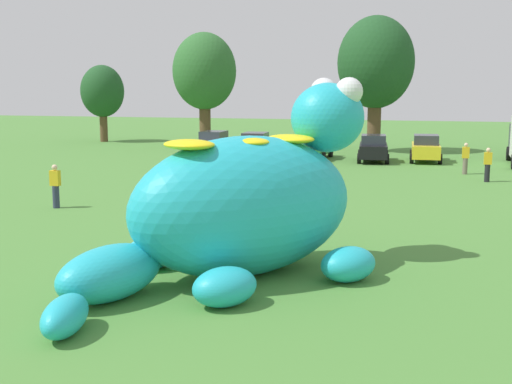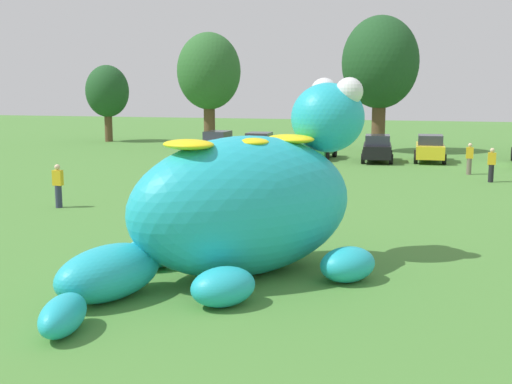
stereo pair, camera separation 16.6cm
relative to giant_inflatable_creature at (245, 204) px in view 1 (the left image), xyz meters
name	(u,v)px [view 1 (the left image)]	position (x,y,z in m)	size (l,w,h in m)	color
ground_plane	(241,266)	(-0.33, 0.68, -1.80)	(160.00, 160.00, 0.00)	#4C8438
giant_inflatable_creature	(245,204)	(0.00, 0.00, 0.00)	(6.90, 9.15, 4.92)	#23B2C6
car_silver	(214,143)	(-10.22, 26.93, -0.94)	(1.96, 4.11, 1.72)	#B7BABF
car_red	(256,145)	(-7.08, 26.31, -0.94)	(2.14, 4.20, 1.72)	red
car_green	(314,146)	(-3.24, 27.06, -0.94)	(2.05, 4.16, 1.72)	#1E7238
car_black	(373,148)	(0.70, 26.27, -0.94)	(2.24, 4.24, 1.72)	black
car_yellow	(426,148)	(3.92, 27.16, -0.94)	(2.07, 4.17, 1.72)	yellow
tree_far_left	(102,92)	(-23.52, 35.74, 2.53)	(3.73, 3.73, 6.62)	brown
tree_left	(204,72)	(-13.55, 34.23, 4.11)	(5.09, 5.09, 9.04)	brown
tree_mid_left	(376,63)	(0.11, 32.77, 4.60)	(5.51, 5.51, 9.78)	brown
spectator_near_inflatable	(55,186)	(-9.71, 6.71, -0.95)	(0.38, 0.26, 1.71)	#2D334C
spectator_by_cars	(465,159)	(6.10, 21.49, -0.95)	(0.38, 0.26, 1.71)	#726656
spectator_wandering	(488,165)	(7.05, 18.75, -0.95)	(0.38, 0.26, 1.71)	black
spectator_far_side	(242,200)	(-1.83, 5.80, -0.95)	(0.38, 0.26, 1.71)	#726656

